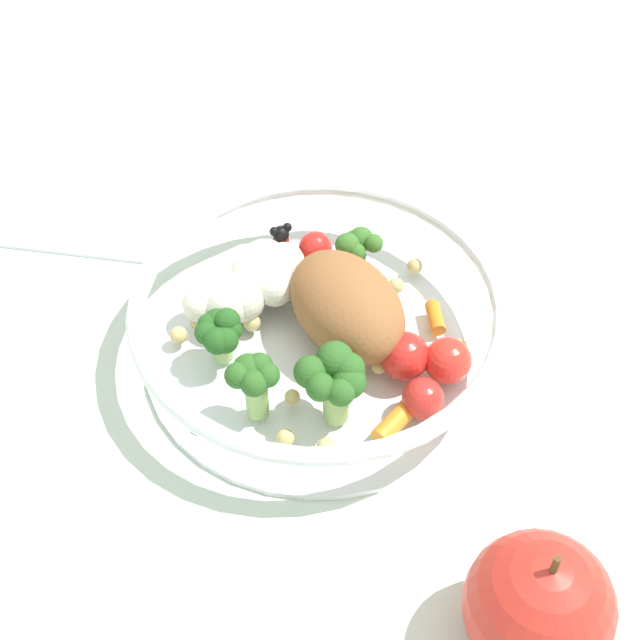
% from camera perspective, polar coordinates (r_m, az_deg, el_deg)
% --- Properties ---
extents(ground_plane, '(2.40, 2.40, 0.00)m').
position_cam_1_polar(ground_plane, '(0.61, 0.84, -2.14)').
color(ground_plane, silver).
extents(food_container, '(0.24, 0.24, 0.06)m').
position_cam_1_polar(food_container, '(0.59, -0.35, 0.35)').
color(food_container, white).
rests_on(food_container, ground_plane).
extents(loose_apple, '(0.08, 0.08, 0.09)m').
position_cam_1_polar(loose_apple, '(0.49, 13.50, -17.02)').
color(loose_apple, red).
rests_on(loose_apple, ground_plane).
extents(folded_napkin, '(0.15, 0.14, 0.01)m').
position_cam_1_polar(folded_napkin, '(0.74, -13.54, 7.42)').
color(folded_napkin, white).
rests_on(folded_napkin, ground_plane).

